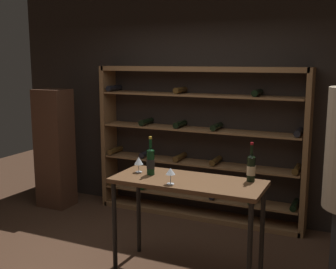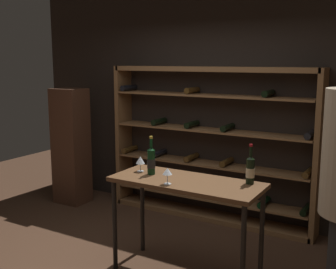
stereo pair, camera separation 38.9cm
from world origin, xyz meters
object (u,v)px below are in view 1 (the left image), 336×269
(wine_glass_stemmed_left, at_px, (139,161))
(wine_bottle_amber_reserve, at_px, (151,161))
(display_cabinet, at_px, (55,148))
(wine_glass_stemmed_center, at_px, (171,172))
(wine_bottle_red_label, at_px, (251,168))
(tasting_table, at_px, (188,190))
(wine_rack, at_px, (197,145))

(wine_glass_stemmed_left, bearing_deg, wine_bottle_amber_reserve, -10.80)
(display_cabinet, bearing_deg, wine_glass_stemmed_center, -28.07)
(wine_glass_stemmed_left, distance_m, wine_glass_stemmed_center, 0.50)
(wine_bottle_red_label, bearing_deg, wine_glass_stemmed_left, -171.94)
(wine_bottle_red_label, bearing_deg, tasting_table, -160.46)
(wine_glass_stemmed_center, bearing_deg, wine_bottle_red_label, 31.80)
(wine_bottle_red_label, bearing_deg, display_cabinet, 163.89)
(wine_glass_stemmed_left, xyz_separation_m, wine_glass_stemmed_center, (0.45, -0.23, 0.00))
(tasting_table, xyz_separation_m, wine_glass_stemmed_center, (-0.09, -0.20, 0.21))
(wine_bottle_amber_reserve, bearing_deg, wine_glass_stemmed_left, 169.20)
(wine_rack, height_order, wine_bottle_amber_reserve, wine_rack)
(tasting_table, bearing_deg, display_cabinet, 156.59)
(wine_bottle_red_label, distance_m, wine_glass_stemmed_center, 0.73)
(wine_rack, bearing_deg, wine_glass_stemmed_left, -93.11)
(tasting_table, distance_m, display_cabinet, 2.61)
(wine_bottle_amber_reserve, height_order, wine_glass_stemmed_left, wine_bottle_amber_reserve)
(wine_bottle_amber_reserve, bearing_deg, wine_bottle_red_label, 10.95)
(wine_bottle_amber_reserve, xyz_separation_m, wine_glass_stemmed_center, (0.30, -0.21, -0.02))
(display_cabinet, bearing_deg, wine_rack, 12.04)
(wine_rack, bearing_deg, wine_glass_stemmed_center, -77.36)
(wine_rack, distance_m, wine_glass_stemmed_left, 1.42)
(wine_bottle_red_label, relative_size, wine_glass_stemmed_center, 2.43)
(wine_rack, height_order, wine_bottle_red_label, wine_rack)
(wine_bottle_red_label, bearing_deg, wine_bottle_amber_reserve, -169.05)
(wine_bottle_amber_reserve, bearing_deg, tasting_table, -1.74)
(wine_glass_stemmed_center, bearing_deg, display_cabinet, 151.93)
(tasting_table, xyz_separation_m, display_cabinet, (-2.40, 1.04, -0.02))
(display_cabinet, relative_size, wine_glass_stemmed_center, 11.06)
(wine_rack, xyz_separation_m, wine_glass_stemmed_left, (-0.08, -1.41, 0.09))
(display_cabinet, height_order, wine_bottle_red_label, display_cabinet)
(tasting_table, bearing_deg, wine_glass_stemmed_left, 175.77)
(tasting_table, distance_m, wine_glass_stemmed_center, 0.30)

